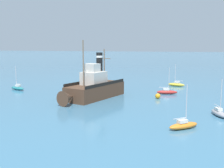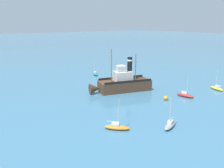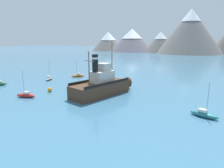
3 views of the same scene
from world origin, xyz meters
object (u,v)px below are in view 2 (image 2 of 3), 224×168
(sailboat_red, at_px, (185,95))
(sailboat_teal, at_px, (95,74))
(old_tugboat, at_px, (122,83))
(sailboat_orange, at_px, (117,127))
(sailboat_grey, at_px, (170,125))
(mooring_buoy, at_px, (166,98))
(sailboat_yellow, at_px, (217,88))

(sailboat_red, height_order, sailboat_teal, same)
(old_tugboat, bearing_deg, sailboat_orange, 136.53)
(old_tugboat, xyz_separation_m, sailboat_grey, (-19.45, 7.38, -1.40))
(sailboat_teal, bearing_deg, sailboat_grey, 161.90)
(mooring_buoy, bearing_deg, old_tugboat, 13.13)
(sailboat_orange, bearing_deg, sailboat_yellow, -87.26)
(sailboat_red, height_order, mooring_buoy, sailboat_red)
(sailboat_yellow, height_order, sailboat_red, same)
(sailboat_orange, distance_m, sailboat_teal, 37.88)
(sailboat_yellow, height_order, sailboat_grey, same)
(sailboat_orange, height_order, mooring_buoy, sailboat_orange)
(sailboat_yellow, xyz_separation_m, sailboat_red, (1.45, 10.49, 0.00))
(sailboat_red, xyz_separation_m, sailboat_orange, (-2.98, 21.61, 0.00))
(sailboat_grey, xyz_separation_m, sailboat_orange, (4.47, 6.82, 0.00))
(sailboat_orange, bearing_deg, old_tugboat, -43.47)
(sailboat_red, xyz_separation_m, sailboat_grey, (-7.45, 14.79, 0.00))
(sailboat_grey, distance_m, sailboat_teal, 39.18)
(sailboat_yellow, height_order, sailboat_teal, same)
(sailboat_red, xyz_separation_m, sailboat_teal, (29.79, 2.61, 0.00))
(sailboat_red, distance_m, sailboat_orange, 21.82)
(sailboat_red, bearing_deg, sailboat_orange, 97.86)
(old_tugboat, xyz_separation_m, mooring_buoy, (-10.73, -2.50, -1.38))
(old_tugboat, bearing_deg, sailboat_grey, 159.22)
(sailboat_grey, distance_m, sailboat_orange, 8.16)
(old_tugboat, relative_size, mooring_buoy, 16.45)
(sailboat_orange, bearing_deg, mooring_buoy, -75.71)
(sailboat_red, relative_size, mooring_buoy, 5.47)
(old_tugboat, bearing_deg, sailboat_teal, -15.08)
(sailboat_orange, xyz_separation_m, mooring_buoy, (4.25, -16.71, 0.02))
(old_tugboat, height_order, mooring_buoy, old_tugboat)
(sailboat_yellow, height_order, mooring_buoy, sailboat_yellow)
(old_tugboat, xyz_separation_m, sailboat_orange, (-14.98, 14.20, -1.40))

